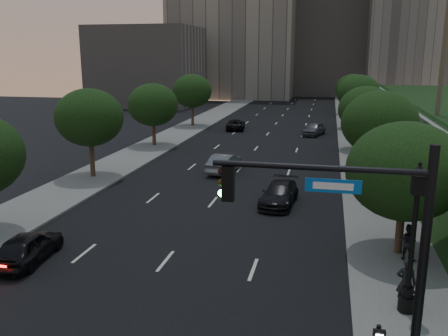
% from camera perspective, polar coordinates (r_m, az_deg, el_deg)
% --- Properties ---
extents(ground, '(160.00, 160.00, 0.00)m').
position_cam_1_polar(ground, '(17.80, -12.66, -17.50)').
color(ground, black).
rests_on(ground, ground).
extents(road_surface, '(16.00, 140.00, 0.02)m').
position_cam_1_polar(road_surface, '(45.16, 3.50, 1.88)').
color(road_surface, black).
rests_on(road_surface, ground).
extents(sidewalk_right, '(4.50, 140.00, 0.15)m').
position_cam_1_polar(sidewalk_right, '(44.76, 16.57, 1.31)').
color(sidewalk_right, slate).
rests_on(sidewalk_right, ground).
extents(sidewalk_left, '(4.50, 140.00, 0.15)m').
position_cam_1_polar(sidewalk_left, '(47.79, -8.74, 2.47)').
color(sidewalk_left, slate).
rests_on(sidewalk_left, ground).
extents(parapet_wall, '(0.35, 90.00, 0.70)m').
position_cam_1_polar(parapet_wall, '(42.50, 21.52, 6.17)').
color(parapet_wall, slate).
rests_on(parapet_wall, embankment).
extents(office_block_left, '(26.00, 20.00, 32.00)m').
position_cam_1_polar(office_block_left, '(107.97, 1.37, 17.15)').
color(office_block_left, gray).
rests_on(office_block_left, ground).
extents(office_block_mid, '(22.00, 18.00, 26.00)m').
position_cam_1_polar(office_block_mid, '(115.78, 12.47, 15.11)').
color(office_block_mid, gray).
rests_on(office_block_mid, ground).
extents(office_block_right, '(20.00, 22.00, 36.00)m').
position_cam_1_polar(office_block_right, '(111.40, 22.31, 17.11)').
color(office_block_right, gray).
rests_on(office_block_right, ground).
extents(office_block_filler, '(18.00, 16.00, 14.00)m').
position_cam_1_polar(office_block_filler, '(89.95, -9.16, 11.98)').
color(office_block_filler, gray).
rests_on(office_block_filler, ground).
extents(tree_right_a, '(5.20, 5.20, 6.24)m').
position_cam_1_polar(tree_right_a, '(22.56, 20.95, -0.35)').
color(tree_right_a, '#38281C').
rests_on(tree_right_a, ground).
extents(tree_right_b, '(5.20, 5.20, 6.74)m').
position_cam_1_polar(tree_right_b, '(34.19, 18.23, 5.15)').
color(tree_right_b, '#38281C').
rests_on(tree_right_b, ground).
extents(tree_right_c, '(5.20, 5.20, 6.24)m').
position_cam_1_polar(tree_right_c, '(47.11, 16.72, 6.76)').
color(tree_right_c, '#38281C').
rests_on(tree_right_c, ground).
extents(tree_right_d, '(5.20, 5.20, 6.74)m').
position_cam_1_polar(tree_right_d, '(60.98, 15.86, 8.69)').
color(tree_right_d, '#38281C').
rests_on(tree_right_d, ground).
extents(tree_right_e, '(5.20, 5.20, 6.24)m').
position_cam_1_polar(tree_right_e, '(75.96, 15.24, 9.20)').
color(tree_right_e, '#38281C').
rests_on(tree_right_e, ground).
extents(tree_left_b, '(5.00, 5.00, 6.71)m').
position_cam_1_polar(tree_left_b, '(36.32, -15.89, 5.86)').
color(tree_left_b, '#38281C').
rests_on(tree_left_b, ground).
extents(tree_left_c, '(5.00, 5.00, 6.34)m').
position_cam_1_polar(tree_left_c, '(48.13, -8.54, 7.53)').
color(tree_left_c, '#38281C').
rests_on(tree_left_c, ground).
extents(tree_left_d, '(5.00, 5.00, 6.71)m').
position_cam_1_polar(tree_left_d, '(61.33, -3.85, 9.24)').
color(tree_left_d, '#38281C').
rests_on(tree_left_d, ground).
extents(traffic_signal_mast, '(5.68, 0.56, 7.00)m').
position_cam_1_polar(traffic_signal_mast, '(13.05, 17.89, -11.62)').
color(traffic_signal_mast, black).
rests_on(traffic_signal_mast, ground).
extents(street_lamp, '(0.64, 0.64, 5.62)m').
position_cam_1_polar(street_lamp, '(17.81, 21.70, -8.69)').
color(street_lamp, black).
rests_on(street_lamp, ground).
extents(sedan_near_left, '(2.02, 4.28, 1.42)m').
position_cam_1_polar(sedan_near_left, '(23.18, -22.51, -8.74)').
color(sedan_near_left, black).
rests_on(sedan_near_left, ground).
extents(sedan_mid_left, '(2.15, 4.75, 1.51)m').
position_cam_1_polar(sedan_mid_left, '(37.31, 0.09, 0.60)').
color(sedan_mid_left, slate).
rests_on(sedan_mid_left, ground).
extents(sedan_far_left, '(2.73, 4.88, 1.29)m').
position_cam_1_polar(sedan_far_left, '(58.94, 1.41, 5.25)').
color(sedan_far_left, black).
rests_on(sedan_far_left, ground).
extents(sedan_near_right, '(2.32, 4.86, 1.37)m').
position_cam_1_polar(sedan_near_right, '(29.53, 6.64, -3.11)').
color(sedan_near_right, black).
rests_on(sedan_near_right, ground).
extents(sedan_far_right, '(2.96, 4.73, 1.50)m').
position_cam_1_polar(sedan_far_right, '(55.75, 10.80, 4.65)').
color(sedan_far_right, '#4F5257').
rests_on(sedan_far_right, ground).
extents(pedestrian_a, '(0.76, 0.57, 1.89)m').
position_cam_1_polar(pedestrian_a, '(18.65, 21.05, -12.79)').
color(pedestrian_a, black).
rests_on(pedestrian_a, sidewalk_right).
extents(pedestrian_b, '(1.01, 0.92, 1.68)m').
position_cam_1_polar(pedestrian_b, '(22.75, 21.24, -8.29)').
color(pedestrian_b, black).
rests_on(pedestrian_b, sidewalk_right).
extents(pedestrian_c, '(1.19, 0.71, 1.90)m').
position_cam_1_polar(pedestrian_c, '(28.82, 18.74, -3.31)').
color(pedestrian_c, black).
rests_on(pedestrian_c, sidewalk_right).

